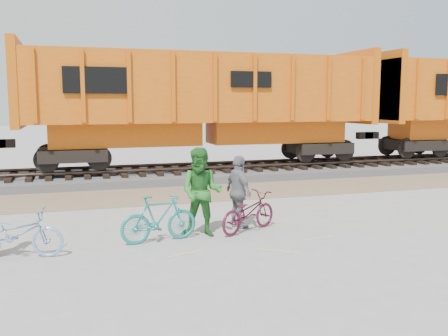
{
  "coord_description": "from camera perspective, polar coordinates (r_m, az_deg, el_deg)",
  "views": [
    {
      "loc": [
        -3.18,
        -10.21,
        2.98
      ],
      "look_at": [
        0.48,
        1.5,
        1.37
      ],
      "focal_mm": 40.0,
      "sensor_mm": 36.0,
      "label": 1
    }
  ],
  "objects": [
    {
      "name": "hopper_car_center",
      "position": [
        19.89,
        -2.31,
        7.54
      ],
      "size": [
        14.0,
        3.13,
        4.65
      ],
      "color": "black",
      "rests_on": "track"
    },
    {
      "name": "bicycle_teal",
      "position": [
        10.85,
        -7.44,
        -5.75
      ],
      "size": [
        1.76,
        0.75,
        1.02
      ],
      "primitive_type": "imported",
      "rotation": [
        0.0,
        0.0,
        1.74
      ],
      "color": "teal",
      "rests_on": "ground"
    },
    {
      "name": "ground",
      "position": [
        11.1,
        -0.05,
        -8.11
      ],
      "size": [
        120.0,
        120.0,
        0.0
      ],
      "primitive_type": "plane",
      "color": "#9E9E99",
      "rests_on": "ground"
    },
    {
      "name": "bicycle_maroon",
      "position": [
        11.63,
        2.8,
        -5.06
      ],
      "size": [
        1.83,
        1.37,
        0.92
      ],
      "primitive_type": "imported",
      "rotation": [
        0.0,
        0.0,
        2.07
      ],
      "color": "#50132A",
      "rests_on": "ground"
    },
    {
      "name": "ballast_bed",
      "position": [
        19.67,
        -7.86,
        -0.87
      ],
      "size": [
        120.0,
        4.0,
        0.3
      ],
      "primitive_type": "cube",
      "color": "slate",
      "rests_on": "ground"
    },
    {
      "name": "bicycle_blue",
      "position": [
        10.5,
        -22.67,
        -6.94
      ],
      "size": [
        1.89,
        1.01,
        0.94
      ],
      "primitive_type": "imported",
      "rotation": [
        0.0,
        0.0,
        1.35
      ],
      "color": "#7DA6D2",
      "rests_on": "ground"
    },
    {
      "name": "track",
      "position": [
        19.63,
        -7.88,
        0.06
      ],
      "size": [
        120.0,
        2.6,
        0.24
      ],
      "color": "black",
      "rests_on": "ballast_bed"
    },
    {
      "name": "gravel_strip",
      "position": [
        16.3,
        -5.81,
        -3.07
      ],
      "size": [
        120.0,
        3.0,
        0.02
      ],
      "primitive_type": "cube",
      "color": "#897555",
      "rests_on": "ground"
    },
    {
      "name": "person_woman",
      "position": [
        11.89,
        1.69,
        -2.74
      ],
      "size": [
        0.62,
        1.09,
        1.75
      ],
      "primitive_type": "imported",
      "rotation": [
        0.0,
        0.0,
        1.77
      ],
      "color": "gray",
      "rests_on": "ground"
    },
    {
      "name": "person_man",
      "position": [
        11.15,
        -2.59,
        -2.78
      ],
      "size": [
        1.21,
        1.12,
        2.0
      ],
      "primitive_type": "imported",
      "rotation": [
        0.0,
        0.0,
        -0.47
      ],
      "color": "#266A25",
      "rests_on": "ground"
    }
  ]
}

